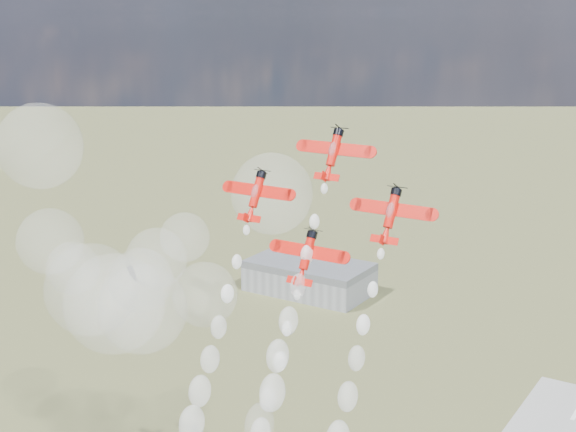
# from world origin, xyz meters

# --- Properties ---
(hangar) EXTENTS (50.00, 28.00, 13.00)m
(hangar) POSITION_xyz_m (-120.00, 180.00, 6.50)
(hangar) COLOR gray
(hangar) RESTS_ON ground
(plane_lead) EXTENTS (12.46, 6.48, 8.16)m
(plane_lead) POSITION_xyz_m (-18.83, 16.04, 92.06)
(plane_lead) COLOR red
(plane_lead) RESTS_ON ground
(plane_left) EXTENTS (12.46, 6.48, 8.16)m
(plane_left) POSITION_xyz_m (-31.02, 11.99, 84.55)
(plane_left) COLOR red
(plane_left) RESTS_ON ground
(plane_right) EXTENTS (12.46, 6.48, 8.16)m
(plane_right) POSITION_xyz_m (-6.65, 11.99, 84.55)
(plane_right) COLOR red
(plane_right) RESTS_ON ground
(plane_slot) EXTENTS (12.46, 6.48, 8.16)m
(plane_slot) POSITION_xyz_m (-18.83, 7.94, 77.04)
(plane_slot) COLOR red
(plane_slot) RESTS_ON ground
(drifted_smoke_cloud) EXTENTS (63.96, 36.99, 53.91)m
(drifted_smoke_cloud) POSITION_xyz_m (-72.52, 22.54, 62.79)
(drifted_smoke_cloud) COLOR white
(drifted_smoke_cloud) RESTS_ON ground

